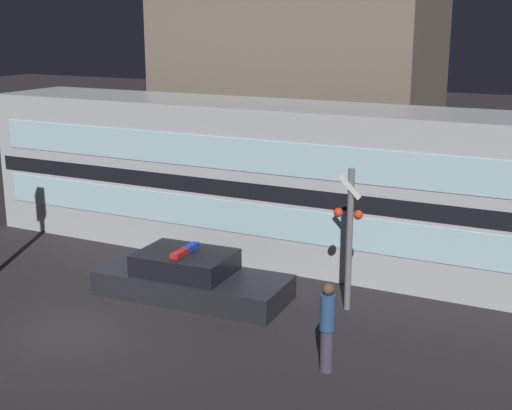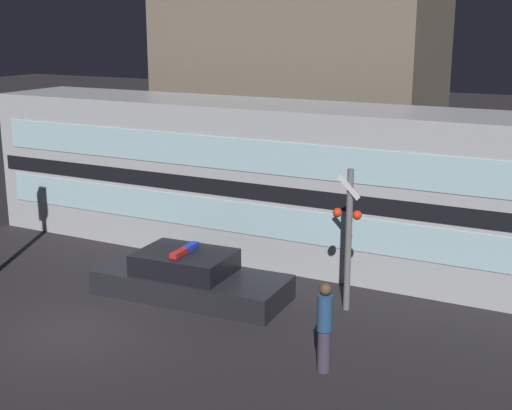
{
  "view_description": "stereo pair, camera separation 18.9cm",
  "coord_description": "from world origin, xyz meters",
  "px_view_note": "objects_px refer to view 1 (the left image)",
  "views": [
    {
      "loc": [
        10.4,
        -11.43,
        6.82
      ],
      "look_at": [
        2.0,
        5.05,
        2.03
      ],
      "focal_mm": 50.0,
      "sensor_mm": 36.0,
      "label": 1
    },
    {
      "loc": [
        10.56,
        -11.34,
        6.82
      ],
      "look_at": [
        2.0,
        5.05,
        2.03
      ],
      "focal_mm": 50.0,
      "sensor_mm": 36.0,
      "label": 2
    }
  ],
  "objects_px": {
    "train": "(312,185)",
    "crossing_signal_near": "(349,234)",
    "police_car": "(191,279)",
    "pedestrian": "(327,326)"
  },
  "relations": [
    {
      "from": "train",
      "to": "police_car",
      "type": "bearing_deg",
      "value": -111.14
    },
    {
      "from": "train",
      "to": "pedestrian",
      "type": "distance_m",
      "value": 7.07
    },
    {
      "from": "train",
      "to": "crossing_signal_near",
      "type": "height_order",
      "value": "train"
    },
    {
      "from": "police_car",
      "to": "pedestrian",
      "type": "relative_size",
      "value": 2.68
    },
    {
      "from": "train",
      "to": "crossing_signal_near",
      "type": "relative_size",
      "value": 6.08
    },
    {
      "from": "train",
      "to": "crossing_signal_near",
      "type": "distance_m",
      "value": 3.87
    },
    {
      "from": "train",
      "to": "pedestrian",
      "type": "bearing_deg",
      "value": -64.63
    },
    {
      "from": "crossing_signal_near",
      "to": "police_car",
      "type": "bearing_deg",
      "value": -165.8
    },
    {
      "from": "police_car",
      "to": "pedestrian",
      "type": "bearing_deg",
      "value": -28.7
    },
    {
      "from": "police_car",
      "to": "crossing_signal_near",
      "type": "relative_size",
      "value": 1.43
    }
  ]
}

